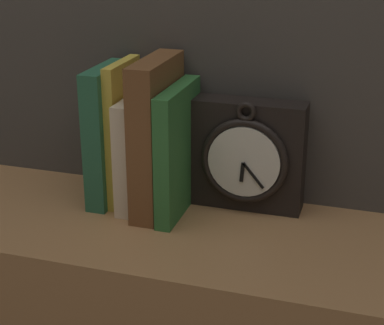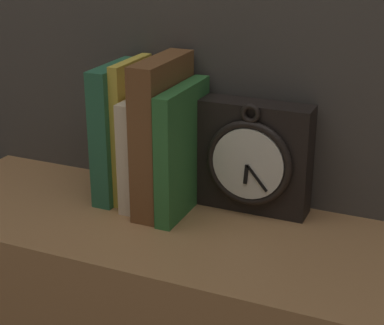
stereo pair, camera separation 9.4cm
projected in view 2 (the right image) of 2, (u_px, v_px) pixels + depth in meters
The scene contains 6 objects.
clock at pixel (254, 158), 1.02m from camera, with size 0.18×0.07×0.19m.
book_slot0_green at pixel (117, 132), 1.07m from camera, with size 0.03×0.13×0.23m.
book_slot1_yellow at pixel (133, 130), 1.07m from camera, with size 0.02×0.12×0.24m.
book_slot2_cream at pixel (145, 149), 1.06m from camera, with size 0.03×0.14×0.18m.
book_slot3_brown at pixel (163, 135), 1.02m from camera, with size 0.04×0.16×0.25m.
book_slot4_green at pixel (183, 150), 1.02m from camera, with size 0.03×0.16×0.21m.
Camera 2 is at (0.35, -0.81, 1.28)m, focal length 60.00 mm.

